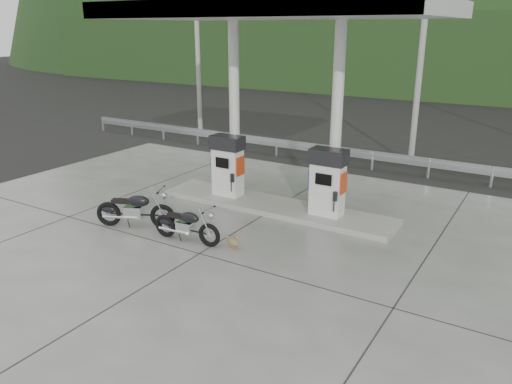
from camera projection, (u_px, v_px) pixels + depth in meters
The scene contains 17 objects.
ground at pixel (224, 239), 12.26m from camera, with size 160.00×160.00×0.00m, color black.
forecourt_apron at pixel (224, 239), 12.26m from camera, with size 18.00×14.00×0.02m, color slate.
pump_island at pixel (274, 206), 14.26m from camera, with size 7.00×1.40×0.15m, color gray.
gas_pump_left at pixel (228, 166), 14.74m from camera, with size 0.95×0.55×1.80m, color silver, non-canonical shape.
gas_pump_right at pixel (328, 182), 13.16m from camera, with size 0.95×0.55×1.80m, color silver, non-canonical shape.
canopy_column_left at pixel (234, 110), 14.56m from camera, with size 0.30×0.30×5.00m, color white.
canopy_column_right at pixel (336, 120), 12.98m from camera, with size 0.30×0.30×5.00m, color white.
canopy_roof at pixel (277, 10), 12.60m from camera, with size 8.50×5.00×0.40m, color silver.
guardrail at pixel (347, 148), 18.52m from camera, with size 26.00×0.16×1.42m, color #96999D, non-canonical shape.
road at pixel (376, 148), 21.58m from camera, with size 60.00×7.00×0.01m, color black.
utility_pole_a at pixel (198, 50), 22.66m from camera, with size 0.22×0.22×8.00m, color gray.
utility_pole_b at pixel (421, 56), 17.72m from camera, with size 0.22×0.22×8.00m, color gray.
tree_band at pixel (463, 56), 35.63m from camera, with size 80.00×6.00×6.00m, color black.
forested_hills at pixel (505, 70), 60.89m from camera, with size 100.00×40.00×140.00m, color black, non-canonical shape.
motorcycle_left at pixel (135, 210), 12.86m from camera, with size 1.96×0.62×0.93m, color black, non-canonical shape.
motorcycle_right at pixel (187, 225), 11.99m from camera, with size 1.73×0.55×0.82m, color black, non-canonical shape.
duck at pixel (233, 242), 11.66m from camera, with size 0.47×0.13×0.34m, color brown, non-canonical shape.
Camera 1 is at (6.54, -9.22, 4.96)m, focal length 35.00 mm.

